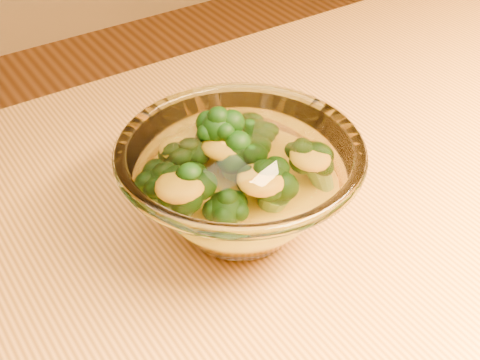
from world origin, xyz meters
name	(u,v)px	position (x,y,z in m)	size (l,w,h in m)	color
glass_bowl	(240,184)	(0.09, 0.12, 0.79)	(0.19, 0.19, 0.08)	white
cheese_sauce	(240,202)	(0.09, 0.12, 0.78)	(0.11, 0.11, 0.03)	yellow
broccoli_heap	(228,168)	(0.08, 0.13, 0.81)	(0.13, 0.10, 0.07)	black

